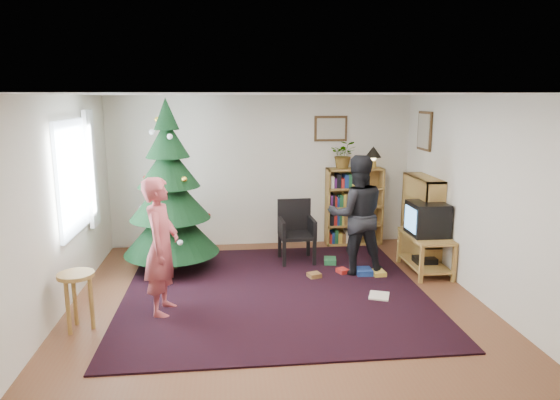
{
  "coord_description": "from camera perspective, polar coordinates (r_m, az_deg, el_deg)",
  "views": [
    {
      "loc": [
        -0.58,
        -5.72,
        2.48
      ],
      "look_at": [
        0.13,
        0.85,
        1.1
      ],
      "focal_mm": 32.0,
      "sensor_mm": 36.0,
      "label": 1
    }
  ],
  "objects": [
    {
      "name": "person_by_chair",
      "position": [
        7.07,
        8.74,
        -1.7
      ],
      "size": [
        0.84,
        0.66,
        1.69
      ],
      "primitive_type": "imported",
      "rotation": [
        0.0,
        0.0,
        3.11
      ],
      "color": "black",
      "rests_on": "rug"
    },
    {
      "name": "ceiling",
      "position": [
        5.75,
        -0.37,
        12.01
      ],
      "size": [
        5.0,
        5.0,
        0.0
      ],
      "primitive_type": "plane",
      "rotation": [
        3.14,
        0.0,
        0.0
      ],
      "color": "white",
      "rests_on": "wall_back"
    },
    {
      "name": "christmas_tree",
      "position": [
        7.24,
        -12.47,
        -0.06
      ],
      "size": [
        1.36,
        1.36,
        2.46
      ],
      "rotation": [
        0.0,
        0.0,
        0.34
      ],
      "color": "#3F2816",
      "rests_on": "rug"
    },
    {
      "name": "tv_stand",
      "position": [
        7.45,
        16.28,
        -5.47
      ],
      "size": [
        0.52,
        0.93,
        0.55
      ],
      "color": "#A17939",
      "rests_on": "floor"
    },
    {
      "name": "wall_right",
      "position": [
        6.61,
        21.75,
        0.23
      ],
      "size": [
        0.02,
        5.0,
        2.5
      ],
      "primitive_type": "cube",
      "color": "silver",
      "rests_on": "floor"
    },
    {
      "name": "floor_clutter",
      "position": [
        7.1,
        8.07,
        -8.42
      ],
      "size": [
        1.11,
        1.52,
        0.08
      ],
      "color": "#A51E19",
      "rests_on": "rug"
    },
    {
      "name": "window_pane",
      "position": [
        6.67,
        -22.57,
        2.45
      ],
      "size": [
        0.04,
        1.2,
        1.4
      ],
      "primitive_type": "cube",
      "color": "silver",
      "rests_on": "wall_left"
    },
    {
      "name": "armchair",
      "position": [
        7.61,
        1.82,
        -3.26
      ],
      "size": [
        0.53,
        0.53,
        0.94
      ],
      "rotation": [
        0.0,
        0.0,
        0.04
      ],
      "color": "black",
      "rests_on": "rug"
    },
    {
      "name": "wall_left",
      "position": [
        6.16,
        -24.19,
        -0.77
      ],
      "size": [
        0.02,
        5.0,
        2.5
      ],
      "primitive_type": "cube",
      "color": "silver",
      "rests_on": "floor"
    },
    {
      "name": "crt_tv",
      "position": [
        7.33,
        16.47,
        -2.07
      ],
      "size": [
        0.5,
        0.53,
        0.47
      ],
      "color": "black",
      "rests_on": "tv_stand"
    },
    {
      "name": "wall_back",
      "position": [
        8.33,
        -2.09,
        3.3
      ],
      "size": [
        5.0,
        0.02,
        2.5
      ],
      "primitive_type": "cube",
      "color": "silver",
      "rests_on": "floor"
    },
    {
      "name": "stool",
      "position": [
        5.81,
        -22.22,
        -9.08
      ],
      "size": [
        0.38,
        0.38,
        0.64
      ],
      "color": "#A17939",
      "rests_on": "floor"
    },
    {
      "name": "wall_front",
      "position": [
        3.49,
        3.84,
        -8.82
      ],
      "size": [
        5.0,
        0.02,
        2.5
      ],
      "primitive_type": "cube",
      "color": "silver",
      "rests_on": "floor"
    },
    {
      "name": "table_lamp",
      "position": [
        8.47,
        10.61,
        5.26
      ],
      "size": [
        0.27,
        0.27,
        0.36
      ],
      "color": "#A57F33",
      "rests_on": "bookshelf_back"
    },
    {
      "name": "floor",
      "position": [
        6.26,
        -0.34,
        -11.54
      ],
      "size": [
        5.0,
        5.0,
        0.0
      ],
      "primitive_type": "plane",
      "color": "brown",
      "rests_on": "ground"
    },
    {
      "name": "picture_back",
      "position": [
        8.39,
        5.82,
        8.12
      ],
      "size": [
        0.55,
        0.03,
        0.42
      ],
      "color": "#4C3319",
      "rests_on": "wall_back"
    },
    {
      "name": "bookshelf_back",
      "position": [
        8.53,
        8.46,
        -0.62
      ],
      "size": [
        0.95,
        0.3,
        1.3
      ],
      "color": "#A17939",
      "rests_on": "floor"
    },
    {
      "name": "curtain",
      "position": [
        7.32,
        -20.76,
        3.35
      ],
      "size": [
        0.06,
        0.35,
        1.6
      ],
      "primitive_type": "cube",
      "color": "silver",
      "rests_on": "wall_left"
    },
    {
      "name": "picture_right",
      "position": [
        8.09,
        16.21,
        7.58
      ],
      "size": [
        0.03,
        0.5,
        0.6
      ],
      "color": "#4C3319",
      "rests_on": "wall_right"
    },
    {
      "name": "person_standing",
      "position": [
        5.85,
        -13.41,
        -5.19
      ],
      "size": [
        0.46,
        0.63,
        1.6
      ],
      "primitive_type": "imported",
      "rotation": [
        0.0,
        0.0,
        1.43
      ],
      "color": "#A94348",
      "rests_on": "rug"
    },
    {
      "name": "potted_plant",
      "position": [
        8.34,
        7.3,
        5.18
      ],
      "size": [
        0.5,
        0.46,
        0.46
      ],
      "primitive_type": "imported",
      "rotation": [
        0.0,
        0.0,
        -0.27
      ],
      "color": "gray",
      "rests_on": "bookshelf_back"
    },
    {
      "name": "rug",
      "position": [
        6.53,
        -0.61,
        -10.42
      ],
      "size": [
        3.8,
        3.6,
        0.02
      ],
      "primitive_type": "cube",
      "color": "black",
      "rests_on": "floor"
    },
    {
      "name": "bookshelf_right",
      "position": [
        7.85,
        15.87,
        -2.02
      ],
      "size": [
        0.3,
        0.95,
        1.3
      ],
      "rotation": [
        0.0,
        0.0,
        1.57
      ],
      "color": "#A17939",
      "rests_on": "floor"
    }
  ]
}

